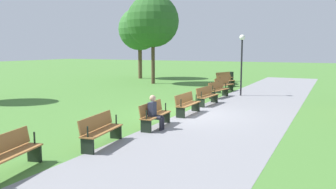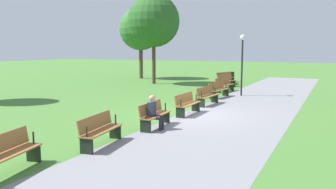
# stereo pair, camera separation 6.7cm
# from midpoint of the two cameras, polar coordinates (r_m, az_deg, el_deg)

# --- Properties ---
(ground_plane) EXTENTS (120.00, 120.00, 0.00)m
(ground_plane) POSITION_cam_midpoint_polar(r_m,az_deg,el_deg) (14.74, 3.26, -3.30)
(ground_plane) COLOR #477A33
(path_paving) EXTENTS (42.35, 4.51, 0.01)m
(path_paving) POSITION_cam_midpoint_polar(r_m,az_deg,el_deg) (14.13, 10.36, -3.87)
(path_paving) COLOR gray
(path_paving) RESTS_ON ground
(bench_0) EXTENTS (1.85, 1.07, 0.89)m
(bench_0) POSITION_cam_midpoint_polar(r_m,az_deg,el_deg) (28.17, 9.23, 2.80)
(bench_0) COLOR #996633
(bench_0) RESTS_ON ground
(bench_1) EXTENTS (1.86, 0.96, 0.89)m
(bench_1) POSITION_cam_midpoint_polar(r_m,az_deg,el_deg) (25.42, 9.39, 2.28)
(bench_1) COLOR #996633
(bench_1) RESTS_ON ground
(bench_2) EXTENTS (1.86, 0.84, 0.89)m
(bench_2) POSITION_cam_midpoint_polar(r_m,az_deg,el_deg) (22.67, 9.09, 1.66)
(bench_2) COLOR #996633
(bench_2) RESTS_ON ground
(bench_3) EXTENTS (1.85, 0.72, 0.89)m
(bench_3) POSITION_cam_midpoint_polar(r_m,az_deg,el_deg) (19.94, 8.15, 0.87)
(bench_3) COLOR #996633
(bench_3) RESTS_ON ground
(bench_4) EXTENTS (1.83, 0.60, 0.89)m
(bench_4) POSITION_cam_midpoint_polar(r_m,az_deg,el_deg) (17.26, 6.29, -0.13)
(bench_4) COLOR #996633
(bench_4) RESTS_ON ground
(bench_5) EXTENTS (1.80, 0.47, 0.89)m
(bench_5) POSITION_cam_midpoint_polar(r_m,az_deg,el_deg) (14.68, 3.02, -1.46)
(bench_5) COLOR #996633
(bench_5) RESTS_ON ground
(bench_6) EXTENTS (1.83, 0.60, 0.89)m
(bench_6) POSITION_cam_midpoint_polar(r_m,az_deg,el_deg) (12.26, -2.42, -3.26)
(bench_6) COLOR #996633
(bench_6) RESTS_ON ground
(bench_7) EXTENTS (1.85, 0.72, 0.89)m
(bench_7) POSITION_cam_midpoint_polar(r_m,az_deg,el_deg) (10.15, -11.29, -5.70)
(bench_7) COLOR #996633
(bench_7) RESTS_ON ground
(bench_8) EXTENTS (1.86, 0.84, 0.89)m
(bench_8) POSITION_cam_midpoint_polar(r_m,az_deg,el_deg) (8.59, -25.08, -8.73)
(bench_8) COLOR #996633
(bench_8) RESTS_ON ground
(person_seated) EXTENTS (0.35, 0.54, 1.20)m
(person_seated) POSITION_cam_midpoint_polar(r_m,az_deg,el_deg) (11.92, -2.37, -2.79)
(person_seated) COLOR #2D3347
(person_seated) RESTS_ON ground
(tree_0) EXTENTS (3.93, 3.93, 6.55)m
(tree_0) POSITION_cam_midpoint_polar(r_m,az_deg,el_deg) (32.52, -4.74, 10.71)
(tree_0) COLOR brown
(tree_0) RESTS_ON ground
(tree_2) EXTENTS (4.10, 4.10, 6.98)m
(tree_2) POSITION_cam_midpoint_polar(r_m,az_deg,el_deg) (27.55, -2.59, 12.02)
(tree_2) COLOR #4C3828
(tree_2) RESTS_ON ground
(lamp_post) EXTENTS (0.32, 0.32, 3.59)m
(lamp_post) POSITION_cam_midpoint_polar(r_m,az_deg,el_deg) (20.84, 12.00, 6.75)
(lamp_post) COLOR black
(lamp_post) RESTS_ON ground
(trash_bin) EXTENTS (0.41, 0.41, 0.82)m
(trash_bin) POSITION_cam_midpoint_polar(r_m,az_deg,el_deg) (29.97, 10.31, 2.93)
(trash_bin) COLOR black
(trash_bin) RESTS_ON ground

